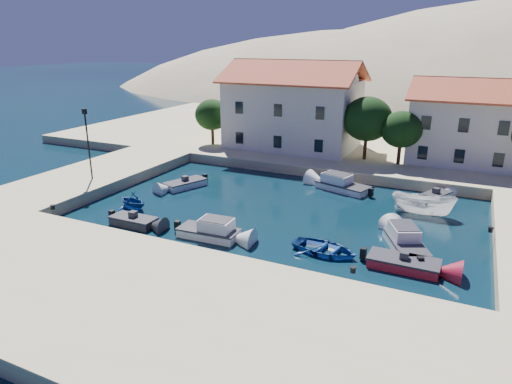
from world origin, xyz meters
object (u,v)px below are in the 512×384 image
Objects in this scene: building_left at (293,104)px; cabin_cruiser_east at (406,243)px; cabin_cruiser_south at (209,231)px; boat_east at (422,214)px; lamppost at (87,137)px; building_mid at (465,120)px; rowboat_south at (325,253)px.

building_left is 3.00× the size of cabin_cruiser_east.
cabin_cruiser_east is (12.43, 3.79, -0.00)m from cabin_cruiser_south.
boat_east is (0.24, 7.07, -0.48)m from cabin_cruiser_east.
cabin_cruiser_east is 7.09m from boat_east.
cabin_cruiser_south is at bearing 81.47° from cabin_cruiser_east.
boat_east is at bearing 12.66° from lamppost.
boat_east is (-1.87, -14.79, -5.22)m from building_mid.
lamppost reaches higher than rowboat_south.
lamppost is 1.27× the size of cabin_cruiser_east.
lamppost is 1.47× the size of rowboat_south.
building_left is at bearing 33.04° from rowboat_south.
rowboat_south is at bearing 153.48° from boat_east.
boat_east is at bearing 37.75° from cabin_cruiser_south.
building_left is 1.40× the size of building_mid.
rowboat_south is at bearing 95.22° from cabin_cruiser_east.
cabin_cruiser_east reaches higher than boat_east.
cabin_cruiser_south reaches higher than rowboat_south.
rowboat_south is (-6.66, -24.56, -5.22)m from building_mid.
building_left is 22.04m from boat_east.
cabin_cruiser_south is at bearing 105.20° from rowboat_south.
lamppost is 28.71m from boat_east.
cabin_cruiser_south reaches higher than boat_east.
building_mid is 15.80m from boat_east.
cabin_cruiser_south is at bearing 130.18° from boat_east.
rowboat_south is (22.84, -3.56, -4.75)m from lamppost.
rowboat_south is at bearing 5.01° from cabin_cruiser_south.
building_left is 3.42× the size of cabin_cruiser_south.
boat_east is (4.79, 9.77, 0.00)m from rowboat_south.
building_mid is at bearing 3.18° from building_left.
building_left is at bearing 60.10° from lamppost.
lamppost reaches higher than cabin_cruiser_east.
cabin_cruiser_south is (14.96, -4.65, -4.28)m from lamppost.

